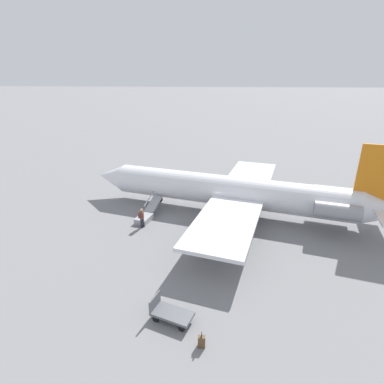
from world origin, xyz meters
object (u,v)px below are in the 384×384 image
at_px(boarding_stairs, 146,215).
at_px(suitcase, 202,341).
at_px(luggage_cart, 170,313).
at_px(airplane_main, 239,192).
at_px(passenger, 142,217).

height_order(boarding_stairs, suitcase, boarding_stairs).
distance_m(boarding_stairs, luggage_cart, 12.34).
bearing_deg(suitcase, airplane_main, -99.24).
bearing_deg(suitcase, boarding_stairs, -66.00).
bearing_deg(airplane_main, luggage_cart, 86.65).
height_order(airplane_main, passenger, airplane_main).
bearing_deg(passenger, airplane_main, -53.16).
bearing_deg(boarding_stairs, airplane_main, -62.64).
height_order(boarding_stairs, luggage_cart, boarding_stairs).
height_order(airplane_main, suitcase, airplane_main).
bearing_deg(boarding_stairs, luggage_cart, -146.62).
bearing_deg(suitcase, passenger, -63.28).
xyz_separation_m(boarding_stairs, suitcase, (-5.88, 13.20, -0.06)).
bearing_deg(luggage_cart, passenger, -49.15).
relative_size(airplane_main, luggage_cart, 11.79).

